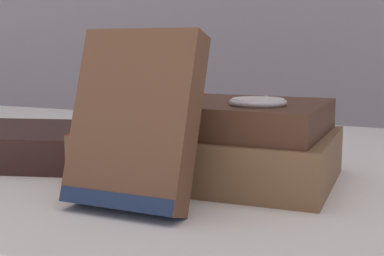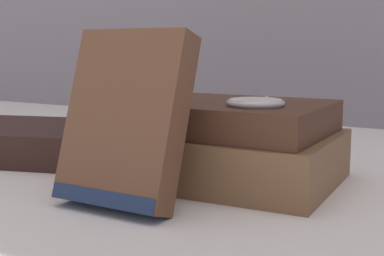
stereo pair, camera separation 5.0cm
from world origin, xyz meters
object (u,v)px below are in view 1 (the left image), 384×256
Objects in this scene: book_flat_bottom at (206,154)px; reading_glasses at (182,147)px; book_flat_top at (212,116)px; pocket_watch at (258,102)px; book_leaning_front at (128,126)px.

reading_glasses is (-0.08, 0.12, -0.02)m from book_flat_bottom.
book_flat_top is 0.06m from pocket_watch.
pocket_watch reaches higher than book_flat_top.
book_flat_top is 3.79× the size of pocket_watch.
book_leaning_front is at bearing -128.88° from pocket_watch.
book_leaning_front is at bearing -101.71° from book_flat_bottom.
pocket_watch is at bearing 51.12° from book_leaning_front.
book_leaning_front reaches higher than reading_glasses.
pocket_watch is 0.21m from reading_glasses.
book_flat_top is at bearing -40.39° from reading_glasses.
book_flat_bottom is 0.15m from reading_glasses.
book_flat_top is 1.77× the size of reading_glasses.
book_flat_top is 0.12m from book_leaning_front.
book_leaning_front reaches higher than book_flat_top.
book_flat_bottom is 0.08m from pocket_watch.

